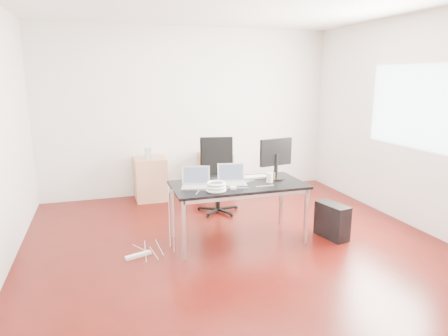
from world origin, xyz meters
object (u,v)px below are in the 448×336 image
object	(u,v)px
pc_tower	(332,221)
office_chair	(218,171)
filing_cabinet_left	(151,179)
desk	(238,188)
filing_cabinet_right	(216,174)

from	to	relation	value
pc_tower	office_chair	bearing A→B (deg)	114.24
filing_cabinet_left	office_chair	bearing A→B (deg)	-43.63
desk	pc_tower	distance (m)	1.28
desk	filing_cabinet_right	bearing A→B (deg)	81.18
desk	office_chair	bearing A→B (deg)	85.63
desk	filing_cabinet_left	size ratio (longest dim) A/B	2.29
filing_cabinet_left	pc_tower	xyz separation A→B (m)	(1.97, -2.31, -0.13)
office_chair	desk	bearing A→B (deg)	-83.08
office_chair	pc_tower	size ratio (longest dim) A/B	2.40
desk	office_chair	xyz separation A→B (m)	(0.09, 1.18, -0.07)
filing_cabinet_right	pc_tower	distance (m)	2.47
desk	office_chair	distance (m)	1.19
desk	filing_cabinet_right	size ratio (longest dim) A/B	2.29
office_chair	pc_tower	xyz separation A→B (m)	(1.07, -1.46, -0.39)
desk	pc_tower	size ratio (longest dim) A/B	3.56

